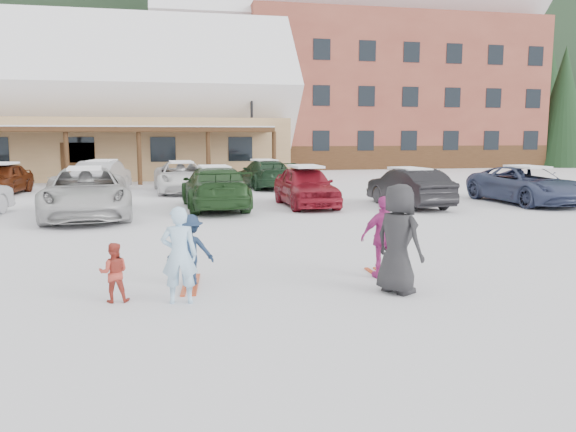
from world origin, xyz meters
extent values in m
plane|color=white|center=(0.00, 0.00, 0.00)|extent=(160.00, 160.00, 0.00)
cube|color=black|center=(0.00, 85.00, 19.00)|extent=(300.00, 70.00, 38.00)
cube|color=tan|center=(-9.00, 28.00, 1.80)|extent=(28.00, 10.00, 3.60)
cube|color=#422814|center=(-9.00, 21.80, 2.90)|extent=(25.20, 2.60, 0.25)
cube|color=white|center=(-9.00, 28.00, 5.54)|extent=(29.12, 9.69, 9.69)
cube|color=brown|center=(16.00, 38.00, 6.00)|extent=(24.00, 14.00, 12.00)
cube|color=brown|center=(0.50, 38.00, 4.50)|extent=(7.00, 12.60, 9.00)
cube|color=#422814|center=(16.00, 31.04, 0.90)|extent=(24.00, 0.10, 1.80)
cylinder|color=black|center=(2.85, 24.13, 2.80)|extent=(0.16, 0.16, 5.59)
cube|color=black|center=(2.85, 24.13, 5.72)|extent=(0.50, 0.25, 0.25)
cylinder|color=black|center=(30.00, 32.00, 0.66)|extent=(0.60, 0.60, 1.32)
cone|color=black|center=(30.00, 32.00, 6.27)|extent=(4.84, 4.84, 9.90)
cylinder|color=black|center=(6.00, 44.00, 0.54)|extent=(0.60, 0.60, 1.08)
cone|color=black|center=(6.00, 44.00, 5.13)|extent=(3.96, 3.96, 8.10)
cylinder|color=black|center=(34.00, 46.00, 0.69)|extent=(0.60, 0.60, 1.38)
cone|color=black|center=(34.00, 46.00, 6.55)|extent=(5.06, 5.06, 10.35)
imported|color=#A7D2F2|center=(-1.85, -1.15, 0.76)|extent=(0.58, 0.41, 1.52)
imported|color=#AC392C|center=(-2.86, -0.89, 0.47)|extent=(0.46, 0.36, 0.94)
imported|color=#182943|center=(-1.66, -0.14, 0.62)|extent=(0.85, 0.54, 1.25)
cube|color=#B83D1A|center=(-1.66, -0.14, 0.01)|extent=(0.33, 1.41, 0.03)
imported|color=#B63086|center=(1.82, -0.31, 0.75)|extent=(0.88, 0.37, 1.50)
cube|color=#B83D1A|center=(1.82, -0.31, 0.01)|extent=(0.21, 1.40, 0.03)
imported|color=#242325|center=(1.67, -1.29, 0.90)|extent=(0.93, 1.05, 1.81)
imported|color=#B8B8B8|center=(-4.62, 8.85, 0.79)|extent=(3.26, 5.93, 1.57)
imported|color=#1E3D1C|center=(-0.47, 10.10, 0.75)|extent=(2.32, 5.26, 1.50)
imported|color=maroon|center=(2.85, 10.17, 0.74)|extent=(1.87, 4.38, 1.48)
imported|color=black|center=(6.54, 9.34, 0.70)|extent=(1.86, 4.35, 1.39)
imported|color=#364061|center=(11.32, 9.33, 0.71)|extent=(2.61, 5.21, 1.41)
imported|color=#57220E|center=(-9.24, 16.88, 0.69)|extent=(2.01, 4.19, 1.38)
imported|color=#A5A6AA|center=(-4.99, 16.69, 0.74)|extent=(2.22, 4.65, 1.47)
imported|color=white|center=(-1.51, 16.35, 0.70)|extent=(2.65, 5.17, 1.40)
imported|color=#1A351F|center=(2.54, 17.64, 0.69)|extent=(2.54, 4.99, 1.39)
camera|label=1|loc=(-1.92, -9.76, 2.58)|focal=35.00mm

